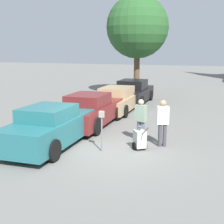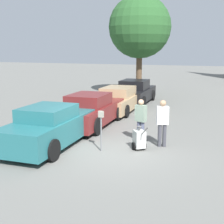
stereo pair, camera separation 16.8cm
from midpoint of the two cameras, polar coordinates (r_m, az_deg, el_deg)
The scene contains 10 objects.
ground_plane at distance 10.83m, azimuth -0.23°, elevation -7.33°, with size 120.00×120.00×0.00m, color slate.
parked_car_teal at distance 11.52m, azimuth -10.76°, elevation -2.71°, with size 2.11×4.70×1.50m.
parked_car_maroon at distance 14.32m, azimuth -3.66°, elevation 0.22°, with size 2.15×4.81×1.50m.
parked_car_tan at distance 17.71m, azimuth 1.56°, elevation 2.22°, with size 2.13×5.04×1.41m.
parked_car_black at distance 20.47m, azimuth 4.47°, elevation 3.58°, with size 2.16×4.76×1.53m.
parking_meter at distance 10.66m, azimuth -1.55°, elevation -2.12°, with size 0.18×0.09×1.42m.
person_worker at distance 11.85m, azimuth 5.69°, elevation -1.08°, with size 0.47×0.33×1.64m.
person_supervisor at distance 11.34m, azimuth 9.63°, elevation -1.52°, with size 0.47×0.36×1.71m.
equipment_cart at distance 11.03m, azimuth 5.44°, elevation -4.93°, with size 0.76×0.90×1.00m.
shade_tree at distance 24.05m, azimuth 5.30°, elevation 15.20°, with size 4.64×4.64×7.43m.
Camera 2 is at (3.96, -9.46, 3.48)m, focal length 50.00 mm.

